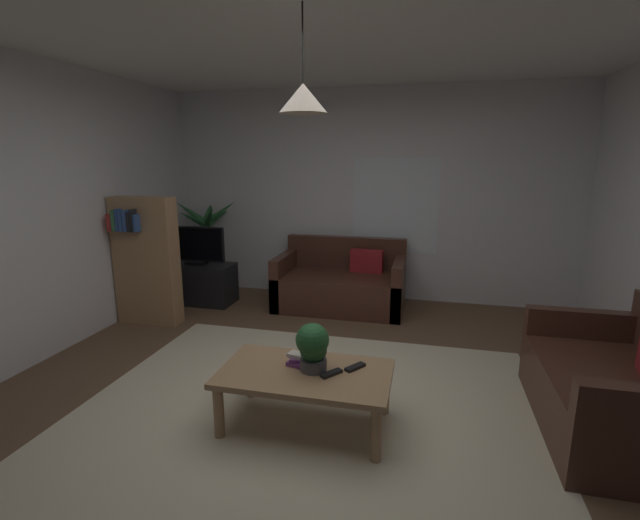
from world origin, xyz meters
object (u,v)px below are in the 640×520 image
(remote_on_table_1, at_px, (355,367))
(potted_plant_on_table, at_px, (313,346))
(couch_under_window, at_px, (341,285))
(coffee_table, at_px, (305,379))
(tv_stand, at_px, (198,283))
(tv, at_px, (195,245))
(potted_palm_corner, at_px, (207,246))
(pendant_lamp, at_px, (303,98))
(bookshelf_corner, at_px, (146,259))
(book_on_table_0, at_px, (300,363))
(book_on_table_2, at_px, (299,356))
(couch_right_side, at_px, (619,394))
(remote_on_table_0, at_px, (331,373))
(book_on_table_1, at_px, (299,359))

(remote_on_table_1, height_order, potted_plant_on_table, potted_plant_on_table)
(couch_under_window, bearing_deg, coffee_table, -84.51)
(potted_plant_on_table, xyz_separation_m, tv_stand, (-2.09, 2.27, -0.33))
(tv, bearing_deg, potted_palm_corner, 103.10)
(remote_on_table_1, relative_size, pendant_lamp, 0.27)
(bookshelf_corner, bearing_deg, potted_plant_on_table, -33.34)
(potted_plant_on_table, height_order, tv_stand, potted_plant_on_table)
(tv_stand, bearing_deg, book_on_table_0, -48.20)
(couch_under_window, xyz_separation_m, book_on_table_2, (0.18, -2.45, 0.19))
(couch_right_side, xyz_separation_m, book_on_table_2, (-2.10, -0.32, 0.19))
(tv_stand, distance_m, bookshelf_corner, 0.92)
(coffee_table, xyz_separation_m, bookshelf_corner, (-2.23, 1.52, 0.38))
(remote_on_table_0, xyz_separation_m, remote_on_table_1, (0.14, 0.13, 0.00))
(potted_plant_on_table, xyz_separation_m, pendant_lamp, (-0.05, -0.02, 1.57))
(tv, bearing_deg, remote_on_table_1, -42.38)
(coffee_table, xyz_separation_m, tv, (-2.04, 2.27, 0.40))
(bookshelf_corner, bearing_deg, remote_on_table_1, -28.87)
(couch_right_side, height_order, tv_stand, couch_right_side)
(tv_stand, relative_size, pendant_lamp, 1.50)
(pendant_lamp, bearing_deg, couch_under_window, 95.49)
(potted_palm_corner, xyz_separation_m, pendant_lamp, (2.16, -2.79, 1.51))
(book_on_table_0, xyz_separation_m, book_on_table_1, (-0.01, 0.01, 0.03))
(couch_under_window, distance_m, pendant_lamp, 3.16)
(potted_plant_on_table, bearing_deg, couch_right_side, 10.91)
(couch_under_window, bearing_deg, remote_on_table_0, -80.52)
(tv_stand, height_order, potted_palm_corner, potted_palm_corner)
(book_on_table_2, relative_size, bookshelf_corner, 0.11)
(book_on_table_1, bearing_deg, bookshelf_corner, 146.45)
(tv, relative_size, potted_palm_corner, 0.59)
(remote_on_table_0, xyz_separation_m, potted_plant_on_table, (-0.13, 0.04, 0.16))
(book_on_table_2, relative_size, tv, 0.21)
(potted_plant_on_table, relative_size, bookshelf_corner, 0.24)
(couch_under_window, distance_m, potted_palm_corner, 1.97)
(couch_right_side, distance_m, coffee_table, 2.08)
(book_on_table_1, height_order, book_on_table_2, book_on_table_2)
(coffee_table, xyz_separation_m, book_on_table_1, (-0.07, 0.09, 0.10))
(potted_palm_corner, height_order, pendant_lamp, pendant_lamp)
(remote_on_table_1, bearing_deg, bookshelf_corner, -173.30)
(book_on_table_0, height_order, book_on_table_2, book_on_table_2)
(tv_stand, relative_size, potted_palm_corner, 0.69)
(remote_on_table_1, bearing_deg, potted_palm_corner, 168.40)
(book_on_table_0, height_order, potted_plant_on_table, potted_plant_on_table)
(tv_stand, bearing_deg, bookshelf_corner, -103.54)
(tv_stand, bearing_deg, couch_right_side, -24.78)
(remote_on_table_0, relative_size, tv, 0.21)
(couch_under_window, height_order, remote_on_table_0, couch_under_window)
(book_on_table_0, distance_m, potted_palm_corner, 3.44)
(book_on_table_2, xyz_separation_m, bookshelf_corner, (-2.16, 1.43, 0.25))
(pendant_lamp, bearing_deg, book_on_table_1, 128.21)
(couch_under_window, bearing_deg, tv_stand, -172.07)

